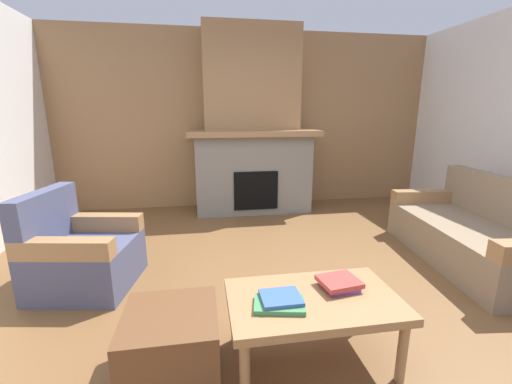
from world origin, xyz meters
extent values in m
plane|color=brown|center=(0.00, 0.00, 0.00)|extent=(9.00, 9.00, 0.00)
cube|color=#997047|center=(0.00, 3.00, 1.35)|extent=(6.00, 0.12, 2.70)
cube|color=gray|center=(0.00, 2.59, 0.57)|extent=(1.70, 0.70, 1.15)
cube|color=black|center=(0.00, 2.26, 0.38)|extent=(0.64, 0.08, 0.56)
cube|color=#997047|center=(0.00, 2.54, 1.19)|extent=(1.90, 0.82, 0.08)
cube|color=#997047|center=(0.00, 2.69, 1.97)|extent=(1.40, 0.50, 1.47)
cube|color=#847056|center=(1.87, 0.38, 0.20)|extent=(1.05, 1.89, 0.40)
cube|color=#847056|center=(2.20, 0.34, 0.62)|extent=(0.37, 1.81, 0.45)
cube|color=#997047|center=(1.96, 1.19, 0.48)|extent=(0.85, 0.26, 0.15)
cube|color=#474C6B|center=(-1.77, 0.51, 0.20)|extent=(0.88, 0.88, 0.40)
cube|color=#474C6B|center=(-2.07, 0.56, 0.62)|extent=(0.27, 0.77, 0.45)
cube|color=#997047|center=(-1.82, 0.20, 0.48)|extent=(0.77, 0.27, 0.15)
cube|color=#997047|center=(-1.71, 0.81, 0.48)|extent=(0.77, 0.27, 0.15)
cube|color=#997047|center=(-0.14, -0.67, 0.41)|extent=(1.00, 0.60, 0.05)
cylinder|color=#997047|center=(-0.58, -0.91, 0.19)|extent=(0.06, 0.06, 0.38)
cylinder|color=#997047|center=(0.30, -0.91, 0.19)|extent=(0.06, 0.06, 0.38)
cylinder|color=#997047|center=(-0.58, -0.43, 0.19)|extent=(0.06, 0.06, 0.38)
cylinder|color=#997047|center=(0.30, -0.43, 0.19)|extent=(0.06, 0.06, 0.38)
cube|color=brown|center=(-0.96, -0.66, 0.20)|extent=(0.52, 0.52, 0.40)
cube|color=#3D7F4C|center=(-0.36, -0.74, 0.44)|extent=(0.31, 0.23, 0.03)
cube|color=#335699|center=(-0.35, -0.71, 0.47)|extent=(0.23, 0.19, 0.02)
cube|color=#7A3D84|center=(0.05, -0.60, 0.44)|extent=(0.19, 0.19, 0.03)
cube|color=#B23833|center=(0.04, -0.60, 0.47)|extent=(0.26, 0.23, 0.03)
camera|label=1|loc=(-0.76, -2.31, 1.48)|focal=23.00mm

